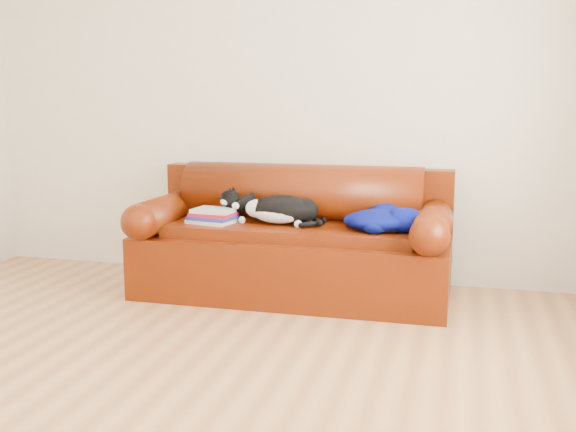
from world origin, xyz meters
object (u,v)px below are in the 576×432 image
Objects in this scene: book_stack at (213,216)px; cat at (281,210)px; sofa_base at (293,261)px; blanket at (382,219)px.

cat reaches higher than book_stack.
cat is (-0.07, -0.05, 0.36)m from sofa_base.
sofa_base is 6.12× the size of book_stack.
book_stack is (-0.53, -0.13, 0.31)m from sofa_base.
book_stack is 1.14m from blanket.
sofa_base is 0.63m from book_stack.
cat reaches higher than blanket.
book_stack is at bearing -177.60° from blanket.
blanket is at bearing 2.40° from book_stack.
cat is (0.46, 0.08, 0.05)m from book_stack.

